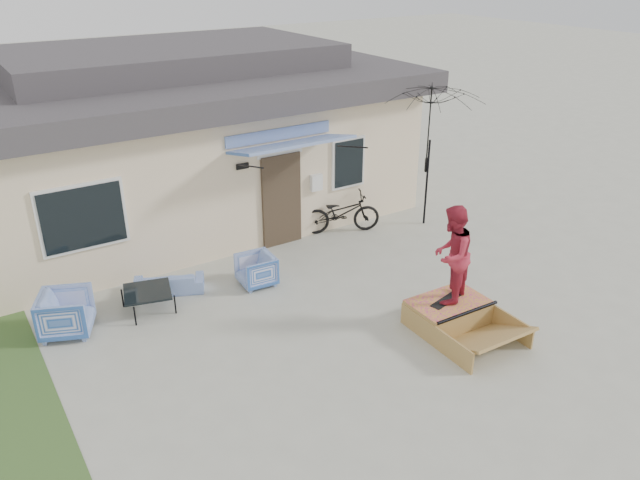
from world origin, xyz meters
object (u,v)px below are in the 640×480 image
loveseat (169,279)px  armchair_left (66,311)px  armchair_right (256,269)px  skateboard (447,299)px  skate_ramp (448,312)px  coffee_table (148,300)px  skater (452,253)px  bicycle (341,209)px  patio_umbrella (429,154)px

loveseat → armchair_left: armchair_left is taller
armchair_right → skateboard: armchair_right is taller
armchair_right → skate_ramp: size_ratio=0.39×
coffee_table → skater: 5.56m
loveseat → skater: skater is taller
bicycle → armchair_left: bearing=120.9°
skateboard → skater: bearing=-103.3°
loveseat → armchair_right: (1.57, -0.68, 0.09)m
loveseat → armchair_right: size_ratio=1.91×
armchair_right → skater: bearing=39.5°
armchair_left → skateboard: 6.65m
skater → armchair_left: bearing=-58.2°
armchair_left → armchair_right: size_ratio=1.22×
armchair_left → skateboard: (5.76, -3.31, 0.05)m
armchair_left → skater: skater is taller
armchair_left → armchair_right: bearing=-70.8°
skater → armchair_right: bearing=-82.8°
bicycle → skater: 4.41m
patio_umbrella → skate_ramp: bearing=-126.3°
skateboard → skater: 0.91m
loveseat → skateboard: loveseat is taller
patio_umbrella → coffee_table: bearing=-177.4°
skate_ramp → skateboard: 0.25m
skate_ramp → skater: (0.00, 0.04, 1.16)m
armchair_left → skate_ramp: bearing=-97.3°
bicycle → skate_ramp: bearing=-166.6°
bicycle → skateboard: bearing=-166.7°
armchair_right → bicycle: 3.13m
loveseat → skateboard: (3.77, -3.76, 0.21)m
loveseat → skater: (3.77, -3.76, 1.12)m
armchair_right → skateboard: 3.79m
bicycle → skate_ramp: (-0.68, -4.33, -0.36)m
armchair_left → coffee_table: armchair_left is taller
coffee_table → loveseat: bearing=40.1°
loveseat → armchair_left: size_ratio=1.57×
loveseat → skateboard: 5.33m
skateboard → patio_umbrella: bearing=40.2°
armchair_left → skater: bearing=-97.0°
patio_umbrella → skateboard: 4.66m
armchair_right → bicycle: size_ratio=0.38×
coffee_table → patio_umbrella: (7.01, 0.32, 1.54)m
skater → skate_ramp: bearing=59.9°
coffee_table → skater: size_ratio=0.47×
bicycle → skater: skater is taller
coffee_table → bicycle: bicycle is taller
skate_ramp → skateboard: size_ratio=2.30×
patio_umbrella → skateboard: size_ratio=3.24×
coffee_table → skater: (4.34, -3.28, 1.18)m
loveseat → bicycle: (4.44, 0.52, 0.32)m
bicycle → skater: size_ratio=1.04×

